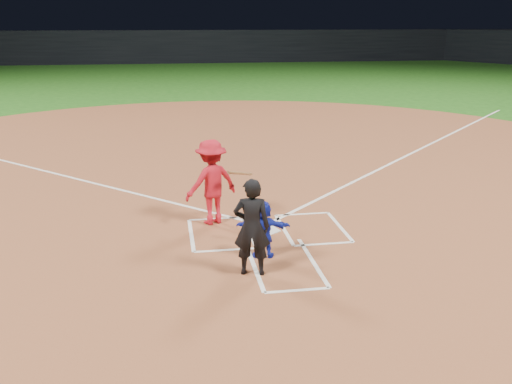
{
  "coord_description": "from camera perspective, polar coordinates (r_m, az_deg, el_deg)",
  "views": [
    {
      "loc": [
        -2.02,
        -11.07,
        4.3
      ],
      "look_at": [
        -0.3,
        -0.4,
        1.0
      ],
      "focal_mm": 40.0,
      "sensor_mm": 36.0,
      "label": 1
    }
  ],
  "objects": [
    {
      "name": "batter_at_plate",
      "position": [
        12.25,
        -4.47,
        0.99
      ],
      "size": [
        1.6,
        1.11,
        1.85
      ],
      "color": "red",
      "rests_on": "home_plate_dirt"
    },
    {
      "name": "home_plate_dirt",
      "position": [
        17.72,
        -2.35,
        2.93
      ],
      "size": [
        28.0,
        28.0,
        0.01
      ],
      "primitive_type": "cylinder",
      "color": "brown",
      "rests_on": "ground"
    },
    {
      "name": "stadium_wall_far",
      "position": [
        59.16,
        -7.43,
        14.22
      ],
      "size": [
        80.0,
        1.2,
        3.2
      ],
      "primitive_type": "cube",
      "color": "black",
      "rests_on": "ground"
    },
    {
      "name": "ground",
      "position": [
        12.04,
        1.11,
        -3.94
      ],
      "size": [
        120.0,
        120.0,
        0.0
      ],
      "primitive_type": "plane",
      "color": "#1D5615",
      "rests_on": "ground"
    },
    {
      "name": "home_plate",
      "position": [
        12.04,
        1.11,
        -3.85
      ],
      "size": [
        0.6,
        0.6,
        0.02
      ],
      "primitive_type": "cylinder",
      "rotation": [
        0.0,
        0.0,
        3.14
      ],
      "color": "silver",
      "rests_on": "home_plate_dirt"
    },
    {
      "name": "chalk_markings",
      "position": [
        17.03,
        -2.06,
        2.39
      ],
      "size": [
        28.35,
        17.32,
        0.01
      ],
      "color": "white",
      "rests_on": "home_plate_dirt"
    },
    {
      "name": "umpire",
      "position": [
        9.77,
        -0.43,
        -3.53
      ],
      "size": [
        0.69,
        0.52,
        1.73
      ],
      "primitive_type": "imported",
      "rotation": [
        0.0,
        0.0,
        2.97
      ],
      "color": "black",
      "rests_on": "home_plate_dirt"
    },
    {
      "name": "catcher",
      "position": [
        10.58,
        0.71,
        -3.72
      ],
      "size": [
        1.06,
        0.52,
        1.1
      ],
      "primitive_type": "imported",
      "rotation": [
        0.0,
        0.0,
        2.94
      ],
      "color": "#1523B0",
      "rests_on": "home_plate_dirt"
    }
  ]
}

